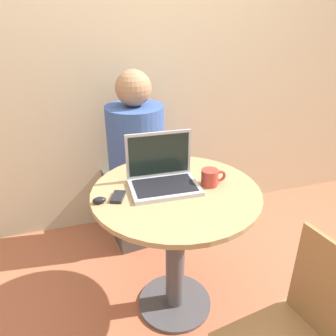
# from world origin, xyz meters

# --- Properties ---
(ground_plane) EXTENTS (12.00, 12.00, 0.00)m
(ground_plane) POSITION_xyz_m (0.00, 0.00, 0.00)
(ground_plane) COLOR #B26042
(back_wall) EXTENTS (7.00, 0.05, 2.60)m
(back_wall) POSITION_xyz_m (0.00, 0.99, 1.30)
(back_wall) COLOR beige
(back_wall) RESTS_ON ground_plane
(round_table) EXTENTS (0.83, 0.83, 0.77)m
(round_table) POSITION_xyz_m (0.00, 0.00, 0.56)
(round_table) COLOR #4C4C51
(round_table) RESTS_ON ground_plane
(laptop) EXTENTS (0.34, 0.24, 0.26)m
(laptop) POSITION_xyz_m (-0.05, 0.06, 0.82)
(laptop) COLOR #B7B7BC
(laptop) RESTS_ON round_table
(cell_phone) EXTENTS (0.09, 0.11, 0.02)m
(cell_phone) POSITION_xyz_m (-0.28, 0.01, 0.78)
(cell_phone) COLOR black
(cell_phone) RESTS_ON round_table
(computer_mouse) EXTENTS (0.06, 0.04, 0.03)m
(computer_mouse) POSITION_xyz_m (-0.37, -0.01, 0.78)
(computer_mouse) COLOR black
(computer_mouse) RESTS_ON round_table
(coffee_cup) EXTENTS (0.13, 0.08, 0.08)m
(coffee_cup) POSITION_xyz_m (0.18, 0.00, 0.81)
(coffee_cup) COLOR #B2382D
(coffee_cup) RESTS_ON round_table
(person_seated) EXTENTS (0.42, 0.60, 1.24)m
(person_seated) POSITION_xyz_m (-0.07, 0.72, 0.52)
(person_seated) COLOR #4C4742
(person_seated) RESTS_ON ground_plane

